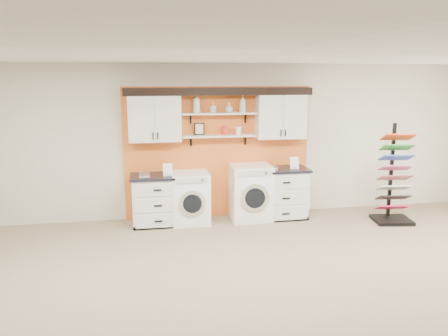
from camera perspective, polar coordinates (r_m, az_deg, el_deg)
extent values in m
plane|color=gray|center=(4.79, 7.30, -20.67)|extent=(10.00, 10.00, 0.00)
plane|color=white|center=(4.05, 8.37, 15.01)|extent=(10.00, 10.00, 0.00)
plane|color=beige|center=(8.03, -0.86, 3.49)|extent=(10.00, 0.00, 10.00)
cube|color=orange|center=(8.03, -0.82, 2.04)|extent=(3.40, 0.07, 2.40)
cube|color=white|center=(7.68, -9.05, 6.57)|extent=(0.90, 0.34, 0.84)
cube|color=white|center=(7.50, -10.71, 6.39)|extent=(0.42, 0.01, 0.78)
cube|color=white|center=(7.51, -7.33, 6.50)|extent=(0.42, 0.01, 0.78)
cube|color=white|center=(8.04, 7.39, 6.85)|extent=(0.90, 0.34, 0.84)
cube|color=white|center=(7.81, 6.22, 6.73)|extent=(0.42, 0.01, 0.78)
cube|color=white|center=(7.94, 9.30, 6.73)|extent=(0.42, 0.01, 0.78)
cube|color=white|center=(7.82, -0.63, 4.22)|extent=(1.32, 0.28, 0.03)
cube|color=white|center=(7.77, -0.64, 7.15)|extent=(1.32, 0.28, 0.03)
cube|color=black|center=(7.77, -0.67, 10.10)|extent=(3.30, 0.40, 0.10)
cube|color=black|center=(7.59, -0.44, 9.60)|extent=(3.30, 0.04, 0.04)
cube|color=black|center=(7.80, -3.24, 5.12)|extent=(0.18, 0.02, 0.22)
cube|color=beige|center=(7.79, -3.23, 5.11)|extent=(0.14, 0.01, 0.18)
cylinder|color=red|center=(7.82, 0.09, 4.93)|extent=(0.11, 0.11, 0.16)
cylinder|color=silver|center=(7.87, 1.89, 4.89)|extent=(0.10, 0.10, 0.14)
cube|color=white|center=(7.80, -8.68, -4.23)|extent=(0.85, 0.60, 0.85)
cube|color=black|center=(7.66, -8.54, -7.61)|extent=(0.85, 0.06, 0.07)
cube|color=black|center=(7.69, -8.78, -1.03)|extent=(0.91, 0.66, 0.04)
cube|color=white|center=(7.43, -8.69, -2.83)|extent=(0.78, 0.02, 0.24)
cube|color=white|center=(7.50, -8.62, -4.86)|extent=(0.78, 0.02, 0.24)
cube|color=white|center=(7.59, -8.56, -6.85)|extent=(0.78, 0.02, 0.24)
cube|color=white|center=(8.15, 7.44, -3.34)|extent=(0.89, 0.60, 0.89)
cube|color=black|center=(8.02, 7.93, -6.68)|extent=(0.89, 0.06, 0.07)
cube|color=black|center=(8.04, 7.53, -0.14)|extent=(0.95, 0.66, 0.04)
cube|color=white|center=(7.79, 8.16, -1.88)|extent=(0.81, 0.02, 0.25)
cube|color=white|center=(7.87, 8.10, -3.91)|extent=(0.81, 0.02, 0.25)
cube|color=white|center=(7.95, 8.04, -5.91)|extent=(0.81, 0.02, 0.25)
cube|color=white|center=(7.82, -4.43, -3.84)|extent=(0.65, 0.66, 0.91)
cube|color=silver|center=(7.40, -4.22, -1.63)|extent=(0.56, 0.02, 0.10)
cylinder|color=silver|center=(7.50, -4.17, -4.63)|extent=(0.46, 0.05, 0.46)
cylinder|color=black|center=(7.48, -4.15, -4.69)|extent=(0.33, 0.03, 0.33)
cube|color=white|center=(7.98, 3.46, -3.16)|extent=(0.72, 0.66, 1.01)
cube|color=silver|center=(7.56, 4.09, -0.67)|extent=(0.61, 0.02, 0.11)
cylinder|color=silver|center=(7.67, 4.04, -3.91)|extent=(0.51, 0.05, 0.51)
cylinder|color=black|center=(7.65, 4.09, -3.96)|extent=(0.36, 0.03, 0.36)
cube|color=black|center=(8.48, 21.05, -6.36)|extent=(0.71, 0.62, 0.06)
cube|color=black|center=(8.44, 21.00, -0.29)|extent=(0.06, 0.06, 1.71)
cube|color=#F81D54|center=(8.43, 21.12, -4.80)|extent=(0.57, 0.37, 0.15)
cube|color=black|center=(8.39, 21.21, -3.61)|extent=(0.57, 0.37, 0.15)
cube|color=silver|center=(8.34, 21.30, -2.40)|extent=(0.57, 0.37, 0.15)
cube|color=brown|center=(8.30, 21.39, -1.19)|extent=(0.57, 0.37, 0.15)
cube|color=#D8609D|center=(8.27, 21.49, 0.04)|extent=(0.57, 0.37, 0.15)
cube|color=#3253B0|center=(8.23, 21.58, 1.28)|extent=(0.57, 0.37, 0.15)
cube|color=#328C26|center=(8.20, 21.68, 2.53)|extent=(0.57, 0.37, 0.15)
cube|color=#EB4218|center=(8.18, 21.78, 3.78)|extent=(0.57, 0.37, 0.15)
imported|color=silver|center=(7.71, -3.61, 8.44)|extent=(0.18, 0.18, 0.33)
imported|color=silver|center=(7.75, -1.42, 7.87)|extent=(0.11, 0.11, 0.17)
imported|color=silver|center=(7.80, 0.66, 7.90)|extent=(0.15, 0.15, 0.17)
imported|color=silver|center=(7.84, 2.45, 8.40)|extent=(0.16, 0.16, 0.30)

